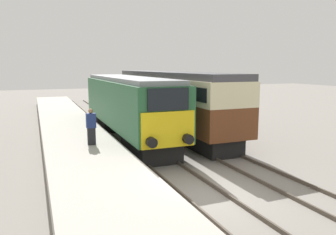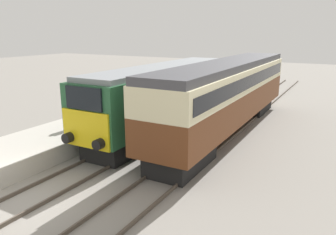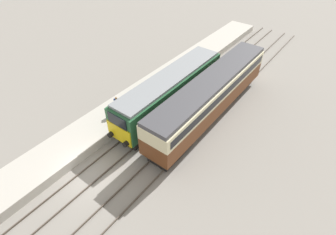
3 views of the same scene
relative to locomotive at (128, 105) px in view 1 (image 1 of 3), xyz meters
name	(u,v)px [view 1 (image 1 of 3)]	position (x,y,z in m)	size (l,w,h in m)	color
ground_plane	(206,198)	(0.00, -10.03, -2.16)	(120.00, 120.00, 0.00)	gray
platform_left	(78,145)	(-3.30, -2.03, -1.75)	(3.50, 50.00, 0.82)	#B7B2A8
rails_near_track	(156,159)	(0.00, -5.03, -2.09)	(1.51, 60.00, 0.14)	#4C4238
rails_far_track	(217,152)	(3.40, -5.03, -2.09)	(1.50, 60.00, 0.14)	#4C4238
locomotive	(128,105)	(0.00, 0.00, 0.00)	(2.70, 13.65, 3.89)	black
passenger_carriage	(169,96)	(3.40, 1.51, 0.33)	(2.75, 16.26, 4.15)	black
person_on_platform	(91,127)	(-2.89, -4.05, -0.48)	(0.44, 0.26, 1.73)	black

